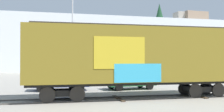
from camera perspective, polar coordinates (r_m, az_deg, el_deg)
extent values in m
plane|color=gray|center=(17.19, 4.48, -9.10)|extent=(260.00, 260.00, 0.00)
cube|color=#4C4742|center=(16.58, 5.93, -9.26)|extent=(59.99, 1.25, 0.08)
cube|color=#4C4742|center=(17.93, 4.41, -8.63)|extent=(59.99, 1.25, 0.08)
cube|color=#423323|center=(16.93, 1.37, -9.11)|extent=(0.29, 2.50, 0.07)
cube|color=#423323|center=(19.04, 17.72, -8.15)|extent=(0.29, 2.50, 0.07)
cube|color=olive|center=(17.08, 5.13, 0.27)|extent=(13.90, 3.08, 3.40)
cube|color=#2D2823|center=(17.22, 5.12, 6.32)|extent=(13.16, 0.65, 0.24)
cube|color=gold|center=(15.31, 1.67, 0.71)|extent=(3.05, 0.09, 1.87)
cube|color=#33A5CC|center=(15.65, 5.65, -3.67)|extent=(2.90, 0.09, 1.10)
cube|color=black|center=(17.14, 5.14, -5.75)|extent=(13.60, 1.81, 0.20)
cube|color=black|center=(16.35, -10.74, -7.71)|extent=(2.12, 1.31, 0.36)
cylinder|color=black|center=(15.63, -13.78, -8.20)|extent=(0.92, 0.14, 0.92)
cylinder|color=black|center=(17.06, -13.72, -7.58)|extent=(0.92, 0.14, 0.92)
cylinder|color=black|center=(15.71, -7.50, -8.18)|extent=(0.92, 0.14, 0.92)
cylinder|color=black|center=(17.13, -7.98, -7.57)|extent=(0.92, 0.14, 0.92)
cube|color=black|center=(19.16, 18.62, -6.67)|extent=(2.12, 1.31, 0.36)
cylinder|color=black|center=(18.12, 17.52, -7.17)|extent=(0.92, 0.14, 0.92)
cylinder|color=black|center=(19.37, 15.33, -6.77)|extent=(0.92, 0.14, 0.92)
cylinder|color=black|center=(19.04, 21.96, -6.84)|extent=(0.92, 0.14, 0.92)
cylinder|color=black|center=(20.23, 19.60, -6.50)|extent=(0.92, 0.14, 0.92)
cylinder|color=silver|center=(26.50, -8.51, 4.45)|extent=(0.12, 0.12, 9.83)
cube|color=silver|center=(72.34, -9.87, 1.90)|extent=(134.07, 36.87, 11.89)
cube|color=#9E9384|center=(71.07, 15.51, 7.89)|extent=(5.55, 3.26, 2.73)
cube|color=#8C725B|center=(72.13, 16.97, 7.82)|extent=(6.48, 5.37, 2.86)
cone|color=#193D23|center=(79.30, 18.42, 7.67)|extent=(2.29, 2.29, 4.57)
cone|color=#193D23|center=(66.47, 10.19, 9.21)|extent=(2.19, 2.19, 4.39)
cube|color=navy|center=(21.89, -10.96, -5.47)|extent=(4.54, 2.02, 0.76)
cube|color=#2D333D|center=(21.84, -11.33, -3.70)|extent=(2.32, 1.72, 0.59)
cylinder|color=black|center=(22.80, -7.14, -6.25)|extent=(0.65, 0.26, 0.64)
cylinder|color=black|center=(21.14, -6.84, -6.68)|extent=(0.65, 0.26, 0.64)
cylinder|color=black|center=(22.81, -14.78, -6.23)|extent=(0.65, 0.26, 0.64)
cylinder|color=black|center=(21.14, -15.09, -6.65)|extent=(0.65, 0.26, 0.64)
cube|color=#1E5933|center=(22.38, 3.94, -5.41)|extent=(4.24, 2.26, 0.73)
cube|color=#2D333D|center=(22.26, 3.50, -3.53)|extent=(1.92, 1.80, 0.75)
cylinder|color=black|center=(23.78, 6.09, -6.03)|extent=(0.66, 0.30, 0.64)
cylinder|color=black|center=(22.30, 8.09, -6.37)|extent=(0.66, 0.30, 0.64)
cylinder|color=black|center=(22.65, -0.15, -6.29)|extent=(0.66, 0.30, 0.64)
cylinder|color=black|center=(21.09, 1.50, -6.70)|extent=(0.66, 0.30, 0.64)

